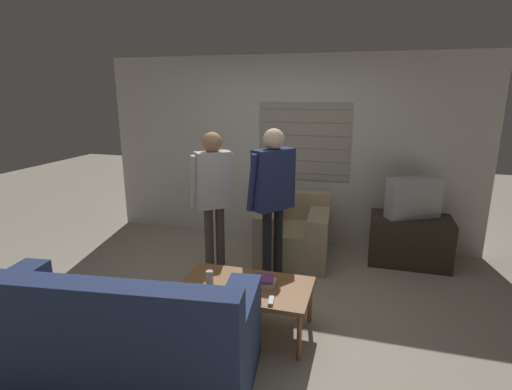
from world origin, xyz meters
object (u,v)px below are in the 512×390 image
(couch_blue, at_px, (111,338))
(coffee_table, at_px, (245,289))
(book_stack, at_px, (264,281))
(soda_can, at_px, (210,278))
(person_right_standing, at_px, (273,187))
(person_left_standing, at_px, (213,187))
(armchair_beige, at_px, (294,234))
(spare_remote, at_px, (271,301))
(tv, at_px, (414,198))

(couch_blue, bearing_deg, coffee_table, 42.75)
(book_stack, height_order, soda_can, soda_can)
(person_right_standing, bearing_deg, person_left_standing, 126.64)
(armchair_beige, xyz_separation_m, book_stack, (0.04, -1.62, 0.14))
(person_left_standing, bearing_deg, soda_can, -109.97)
(book_stack, relative_size, soda_can, 1.76)
(person_right_standing, distance_m, soda_can, 1.24)
(couch_blue, xyz_separation_m, person_left_standing, (0.07, 1.84, 0.71))
(soda_can, xyz_separation_m, spare_remote, (0.59, -0.15, -0.05))
(soda_can, bearing_deg, tv, 48.11)
(coffee_table, distance_m, tv, 2.50)
(coffee_table, xyz_separation_m, spare_remote, (0.29, -0.23, 0.05))
(couch_blue, distance_m, spare_remote, 1.23)
(couch_blue, bearing_deg, soda_can, 54.36)
(person_right_standing, bearing_deg, tv, -22.14)
(couch_blue, distance_m, book_stack, 1.30)
(armchair_beige, bearing_deg, coffee_table, 82.54)
(book_stack, bearing_deg, coffee_table, -164.34)
(person_right_standing, relative_size, spare_remote, 12.74)
(coffee_table, height_order, person_right_standing, person_right_standing)
(couch_blue, xyz_separation_m, coffee_table, (0.74, 0.88, 0.06))
(soda_can, relative_size, spare_remote, 0.94)
(couch_blue, distance_m, person_left_standing, 1.97)
(person_left_standing, xyz_separation_m, book_stack, (0.83, -0.91, -0.58))
(couch_blue, height_order, soda_can, couch_blue)
(armchair_beige, bearing_deg, spare_remote, 91.75)
(person_left_standing, xyz_separation_m, person_right_standing, (0.67, 0.02, 0.04))
(coffee_table, bearing_deg, book_stack, 15.66)
(person_right_standing, bearing_deg, armchair_beige, 25.45)
(person_right_standing, relative_size, soda_can, 13.60)
(tv, bearing_deg, person_left_standing, -4.80)
(armchair_beige, xyz_separation_m, soda_can, (-0.42, -1.74, 0.17))
(soda_can, bearing_deg, spare_remote, -14.32)
(tv, distance_m, person_left_standing, 2.41)
(soda_can, bearing_deg, couch_blue, -118.51)
(couch_blue, distance_m, person_right_standing, 2.13)
(tv, bearing_deg, book_stack, 25.29)
(tv, height_order, book_stack, tv)
(spare_remote, bearing_deg, soda_can, 157.16)
(couch_blue, distance_m, tv, 3.65)
(book_stack, bearing_deg, spare_remote, -63.61)
(person_left_standing, bearing_deg, person_right_standing, -38.07)
(coffee_table, distance_m, soda_can, 0.33)
(spare_remote, bearing_deg, tv, 52.16)
(coffee_table, bearing_deg, soda_can, -166.36)
(armchair_beige, bearing_deg, soda_can, 72.93)
(armchair_beige, distance_m, spare_remote, 1.90)
(armchair_beige, relative_size, book_stack, 4.21)
(couch_blue, height_order, person_left_standing, person_left_standing)
(couch_blue, xyz_separation_m, spare_remote, (1.03, 0.66, 0.11))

